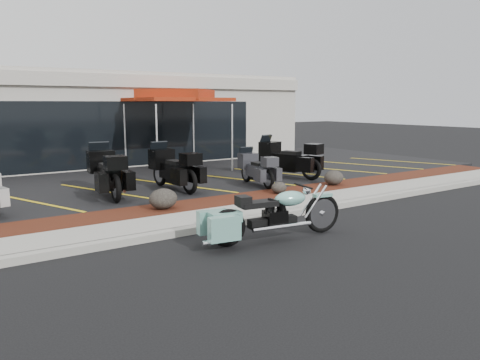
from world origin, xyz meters
TOP-DOWN VIEW (x-y plane):
  - ground at (0.00, 0.00)m, footprint 90.00×90.00m
  - curb at (0.00, 0.90)m, footprint 24.00×0.25m
  - sidewalk at (0.00, 1.60)m, footprint 24.00×1.20m
  - mulch_bed at (0.00, 2.80)m, footprint 24.00×1.20m
  - upper_lot at (0.00, 8.20)m, footprint 26.00×9.60m
  - dealership_building at (0.00, 14.47)m, footprint 18.00×8.16m
  - boulder_left at (-1.84, 2.72)m, footprint 0.71×0.59m
  - boulder_mid at (1.77, 2.71)m, footprint 0.47×0.39m
  - boulder_right at (4.09, 2.84)m, footprint 0.66×0.55m
  - hero_cruiser at (0.27, -0.63)m, footprint 3.19×1.21m
  - touring_black_front at (-2.37, 5.94)m, footprint 1.20×2.61m
  - touring_black_mid at (-0.53, 5.81)m, footprint 1.10×2.48m
  - touring_grey at (2.13, 4.88)m, footprint 1.03×2.10m
  - touring_black_rear at (3.59, 5.72)m, footprint 1.72×2.70m
  - traffic_cone at (-1.38, 8.01)m, footprint 0.41×0.41m
  - popup_canopy at (1.63, 8.91)m, footprint 4.00×4.00m

SIDE VIEW (x-z plane):
  - ground at x=0.00m, z-range 0.00..0.00m
  - curb at x=0.00m, z-range 0.00..0.15m
  - sidewalk at x=0.00m, z-range 0.00..0.15m
  - upper_lot at x=0.00m, z-range 0.00..0.15m
  - mulch_bed at x=0.00m, z-range 0.00..0.16m
  - boulder_mid at x=1.77m, z-range 0.16..0.49m
  - boulder_right at x=4.09m, z-range 0.16..0.63m
  - traffic_cone at x=-1.38m, z-range 0.15..0.65m
  - boulder_left at x=-1.84m, z-range 0.16..0.66m
  - hero_cruiser at x=0.27m, z-range 0.00..1.09m
  - touring_grey at x=2.13m, z-range 0.15..1.32m
  - touring_black_mid at x=-0.53m, z-range 0.15..1.56m
  - touring_black_rear at x=3.59m, z-range 0.15..1.62m
  - touring_black_front at x=-2.37m, z-range 0.15..1.62m
  - dealership_building at x=0.00m, z-range 0.01..4.01m
  - popup_canopy at x=1.63m, z-range 1.42..4.51m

